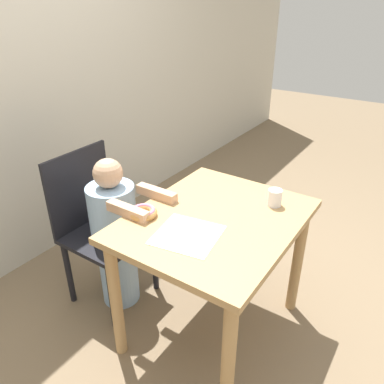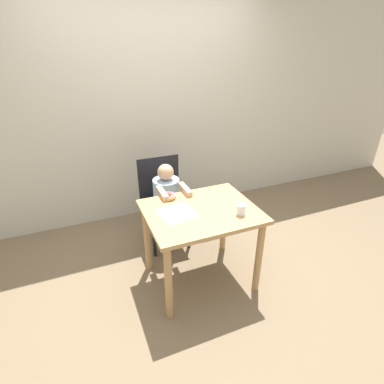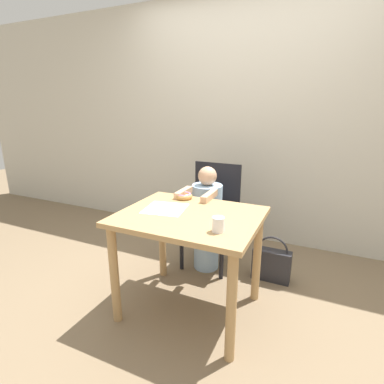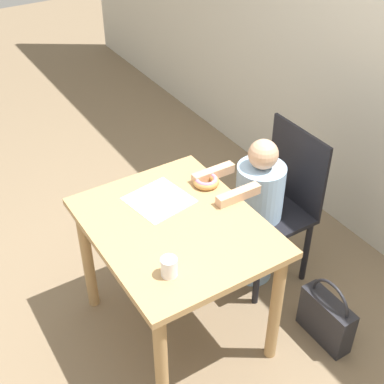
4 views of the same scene
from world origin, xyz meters
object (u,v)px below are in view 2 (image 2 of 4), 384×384
child_figure (167,208)px  handbag (215,220)px  chair (163,201)px  donut (168,196)px  cup (241,210)px

child_figure → handbag: child_figure is taller
chair → donut: size_ratio=6.85×
chair → child_figure: 0.13m
cup → donut: bearing=133.4°
child_figure → donut: bearing=-104.5°
child_figure → donut: 0.43m
chair → cup: 1.03m
donut → handbag: (0.66, 0.34, -0.61)m
chair → handbag: chair is taller
donut → cup: size_ratio=1.54×
chair → cup: chair is taller
child_figure → cup: 0.92m
child_figure → cup: (0.38, -0.78, 0.32)m
handbag → chair: bearing=171.2°
chair → handbag: 0.68m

